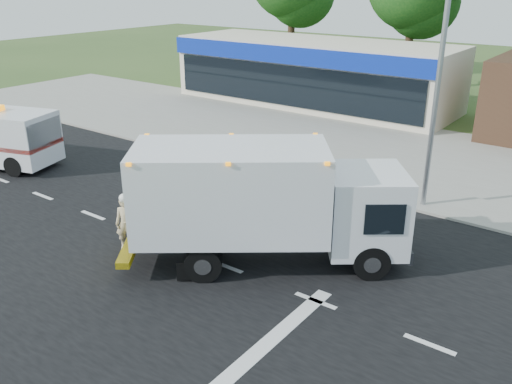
{
  "coord_description": "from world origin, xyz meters",
  "views": [
    {
      "loc": [
        8.83,
        -10.5,
        7.83
      ],
      "look_at": [
        -0.22,
        1.77,
        1.7
      ],
      "focal_mm": 38.0,
      "sensor_mm": 36.0,
      "label": 1
    }
  ],
  "objects": [
    {
      "name": "ground",
      "position": [
        0.0,
        0.0,
        0.0
      ],
      "size": [
        120.0,
        120.0,
        0.0
      ],
      "primitive_type": "plane",
      "color": "#385123",
      "rests_on": "ground"
    },
    {
      "name": "road_asphalt",
      "position": [
        0.0,
        0.0,
        0.0
      ],
      "size": [
        60.0,
        14.0,
        0.02
      ],
      "primitive_type": "cube",
      "color": "black",
      "rests_on": "ground"
    },
    {
      "name": "sidewalk",
      "position": [
        0.0,
        8.2,
        0.06
      ],
      "size": [
        60.0,
        2.4,
        0.12
      ],
      "primitive_type": "cube",
      "color": "gray",
      "rests_on": "ground"
    },
    {
      "name": "parking_apron",
      "position": [
        0.0,
        14.0,
        0.01
      ],
      "size": [
        60.0,
        9.0,
        0.02
      ],
      "primitive_type": "cube",
      "color": "gray",
      "rests_on": "ground"
    },
    {
      "name": "lane_markings",
      "position": [
        1.35,
        -1.35,
        0.02
      ],
      "size": [
        55.2,
        7.0,
        0.01
      ],
      "color": "silver",
      "rests_on": "road_asphalt"
    },
    {
      "name": "ems_box_truck",
      "position": [
        0.65,
        0.87,
        2.03
      ],
      "size": [
        7.81,
        6.74,
        3.52
      ],
      "rotation": [
        0.0,
        0.0,
        0.65
      ],
      "color": "black",
      "rests_on": "ground"
    },
    {
      "name": "emergency_worker",
      "position": [
        -3.14,
        -0.91,
        0.89
      ],
      "size": [
        0.74,
        0.71,
        1.81
      ],
      "rotation": [
        0.0,
        0.0,
        0.71
      ],
      "color": "#C9B386",
      "rests_on": "ground"
    },
    {
      "name": "retail_strip_mall",
      "position": [
        -9.0,
        19.93,
        2.01
      ],
      "size": [
        18.0,
        6.2,
        4.0
      ],
      "color": "beige",
      "rests_on": "ground"
    },
    {
      "name": "traffic_signal_pole",
      "position": [
        2.35,
        7.6,
        4.92
      ],
      "size": [
        3.51,
        0.25,
        8.0
      ],
      "color": "gray",
      "rests_on": "ground"
    }
  ]
}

